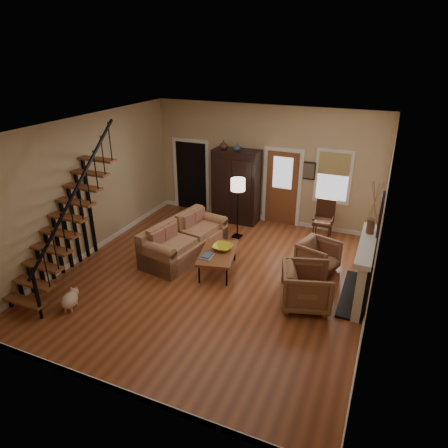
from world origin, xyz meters
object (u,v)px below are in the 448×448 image
at_px(coffee_table, 218,262).
at_px(sofa, 185,239).
at_px(armchair_left, 306,287).
at_px(armoire, 236,186).
at_px(side_chair, 323,220).
at_px(floor_lamp, 238,209).
at_px(armchair_right, 318,257).

bearing_deg(coffee_table, sofa, 159.68).
bearing_deg(armchair_left, coffee_table, 59.77).
bearing_deg(armoire, armchair_left, -50.23).
xyz_separation_m(sofa, side_chair, (2.90, 2.28, 0.08)).
bearing_deg(side_chair, coffee_table, -124.78).
relative_size(armchair_left, floor_lamp, 0.58).
xyz_separation_m(armoire, armchair_left, (2.81, -3.38, -0.62)).
bearing_deg(sofa, armchair_right, 18.83).
bearing_deg(sofa, armchair_left, -6.38).
bearing_deg(armoire, sofa, -97.93).
relative_size(floor_lamp, side_chair, 1.60).
xyz_separation_m(coffee_table, armchair_right, (2.08, 0.90, 0.12)).
distance_m(armchair_left, armchair_right, 1.41).
height_order(coffee_table, floor_lamp, floor_lamp).
height_order(armoire, side_chair, armoire).
bearing_deg(armchair_left, armoire, 23.16).
height_order(coffee_table, armchair_left, armchair_left).
relative_size(armoire, armchair_right, 2.59).
relative_size(armchair_left, armchair_right, 1.16).
bearing_deg(floor_lamp, side_chair, 21.57).
height_order(armoire, sofa, armoire).
bearing_deg(coffee_table, armoire, 103.68).
height_order(armchair_right, side_chair, side_chair).
height_order(sofa, side_chair, side_chair).
distance_m(armoire, armchair_right, 3.47).
bearing_deg(armoire, side_chair, -4.48).
bearing_deg(floor_lamp, coffee_table, -82.34).
bearing_deg(armoire, coffee_table, -76.32).
bearing_deg(armoire, armchair_right, -35.37).
relative_size(armchair_right, floor_lamp, 0.50).
relative_size(coffee_table, side_chair, 1.26).
distance_m(sofa, coffee_table, 1.13).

